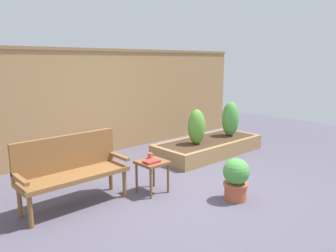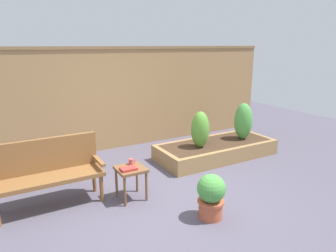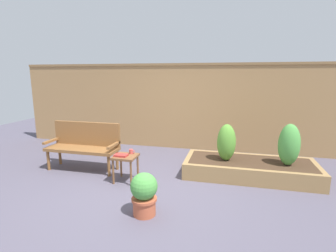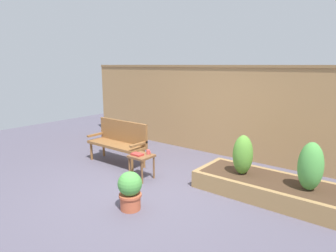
# 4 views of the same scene
# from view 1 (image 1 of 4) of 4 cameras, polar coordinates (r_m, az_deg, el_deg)

# --- Properties ---
(ground_plane) EXTENTS (14.00, 14.00, 0.00)m
(ground_plane) POSITION_cam_1_polar(r_m,az_deg,el_deg) (5.00, 2.22, -11.25)
(ground_plane) COLOR #514C5B
(fence_back) EXTENTS (8.40, 0.14, 2.16)m
(fence_back) POSITION_cam_1_polar(r_m,az_deg,el_deg) (6.76, -13.38, 4.02)
(fence_back) COLOR #A37A4C
(fence_back) RESTS_ON ground_plane
(garden_bench) EXTENTS (1.44, 0.48, 0.94)m
(garden_bench) POSITION_cam_1_polar(r_m,az_deg,el_deg) (4.57, -16.57, -6.65)
(garden_bench) COLOR brown
(garden_bench) RESTS_ON ground_plane
(side_table) EXTENTS (0.40, 0.40, 0.48)m
(side_table) POSITION_cam_1_polar(r_m,az_deg,el_deg) (4.82, -2.77, -7.07)
(side_table) COLOR brown
(side_table) RESTS_ON ground_plane
(cup_on_table) EXTENTS (0.11, 0.07, 0.08)m
(cup_on_table) POSITION_cam_1_polar(r_m,az_deg,el_deg) (4.92, -3.14, -5.18)
(cup_on_table) COLOR #CC4C47
(cup_on_table) RESTS_ON side_table
(book_on_table) EXTENTS (0.23, 0.15, 0.04)m
(book_on_table) POSITION_cam_1_polar(r_m,az_deg,el_deg) (4.72, -2.86, -6.21)
(book_on_table) COLOR #B2332D
(book_on_table) RESTS_ON side_table
(potted_boxwood) EXTENTS (0.37, 0.37, 0.60)m
(potted_boxwood) POSITION_cam_1_polar(r_m,az_deg,el_deg) (4.69, 11.77, -8.86)
(potted_boxwood) COLOR #B75638
(potted_boxwood) RESTS_ON ground_plane
(raised_planter_bed) EXTENTS (2.40, 1.00, 0.30)m
(raised_planter_bed) POSITION_cam_1_polar(r_m,az_deg,el_deg) (6.89, 7.07, -3.61)
(raised_planter_bed) COLOR #997547
(raised_planter_bed) RESTS_ON ground_plane
(shrub_near_bench) EXTENTS (0.34, 0.34, 0.69)m
(shrub_near_bench) POSITION_cam_1_polar(r_m,az_deg,el_deg) (6.41, 5.01, -0.16)
(shrub_near_bench) COLOR brown
(shrub_near_bench) RESTS_ON raised_planter_bed
(shrub_far_corner) EXTENTS (0.37, 0.37, 0.75)m
(shrub_far_corner) POSITION_cam_1_polar(r_m,az_deg,el_deg) (7.22, 10.82, 1.22)
(shrub_far_corner) COLOR brown
(shrub_far_corner) RESTS_ON raised_planter_bed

